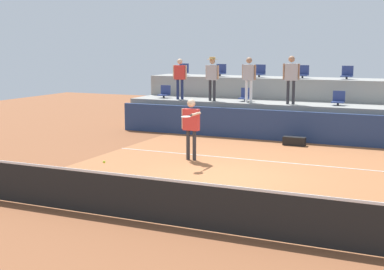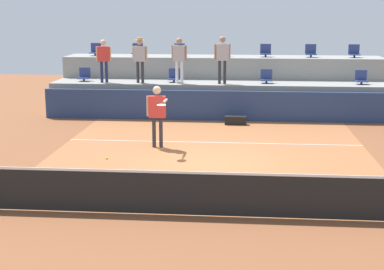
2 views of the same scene
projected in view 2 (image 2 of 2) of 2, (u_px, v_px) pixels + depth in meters
ground_plane at (209, 163)px, 15.32m from camera, size 40.00×40.00×0.00m
court_inner_paint at (211, 154)px, 16.29m from camera, size 9.00×10.00×0.01m
court_service_line at (214, 143)px, 17.65m from camera, size 9.00×0.06×0.00m
tennis_net at (197, 192)px, 11.32m from camera, size 10.48×0.08×1.07m
sponsor_backboard at (219, 106)px, 21.04m from camera, size 13.00×0.16×1.10m
seating_tier_lower at (220, 98)px, 22.29m from camera, size 13.00×1.80×1.25m
seating_tier_upper at (222, 82)px, 23.94m from camera, size 13.00×1.80×2.10m
stadium_chair_lower_far_left at (84, 76)px, 22.50m from camera, size 0.44×0.40×0.52m
stadium_chair_lower_left at (174, 76)px, 22.20m from camera, size 0.44×0.40×0.52m
stadium_chair_lower_right at (266, 77)px, 21.89m from camera, size 0.44×0.40×0.52m
stadium_chair_lower_far_right at (361, 78)px, 21.58m from camera, size 0.44×0.40×0.52m
stadium_chair_upper_far_left at (96, 50)px, 24.07m from camera, size 0.44×0.40×0.52m
stadium_chair_upper_left at (137, 51)px, 23.91m from camera, size 0.44×0.40×0.52m
stadium_chair_upper_mid_left at (179, 51)px, 23.76m from camera, size 0.44×0.40×0.52m
stadium_chair_upper_center at (223, 51)px, 23.60m from camera, size 0.44×0.40×0.52m
stadium_chair_upper_mid_right at (266, 52)px, 23.45m from camera, size 0.44×0.40×0.52m
stadium_chair_upper_right at (311, 52)px, 23.30m from camera, size 0.44×0.40×0.52m
stadium_chair_upper_far_right at (354, 52)px, 23.15m from camera, size 0.44×0.40×0.52m
tennis_player at (157, 110)px, 16.80m from camera, size 0.71×1.24×1.83m
spectator_in_grey at (104, 57)px, 21.89m from camera, size 0.58×0.26×1.63m
spectator_with_hat at (140, 55)px, 21.75m from camera, size 0.59×0.43×1.72m
spectator_in_white at (179, 56)px, 21.62m from camera, size 0.60×0.26×1.71m
spectator_leaning_on_rail at (222, 55)px, 21.47m from camera, size 0.61×0.28×1.78m
tennis_ball at (107, 158)px, 13.39m from camera, size 0.07×0.07×0.07m
equipment_bag at (236, 120)px, 20.38m from camera, size 0.76×0.28×0.30m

